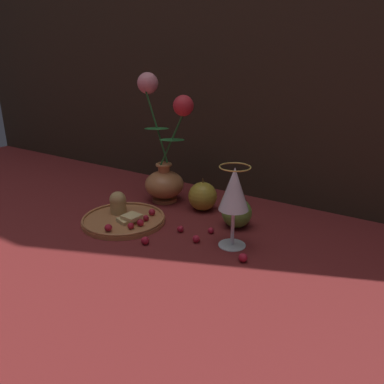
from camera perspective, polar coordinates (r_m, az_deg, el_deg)
The scene contains 11 objects.
ground_plane at distance 0.96m, azimuth -3.27°, elevation -4.88°, with size 2.40×2.40×0.00m, color maroon.
vase at distance 1.08m, azimuth -4.30°, elevation 4.41°, with size 0.20×0.11×0.36m.
plate_with_pastries at distance 0.99m, azimuth -10.45°, elevation -3.70°, with size 0.21×0.21×0.07m.
wine_glass at distance 0.81m, azimuth 6.43°, elevation 0.02°, with size 0.07×0.07×0.19m.
apple_beside_vase at distance 0.94m, azimuth 6.83°, elevation -3.15°, with size 0.08×0.08×0.09m.
apple_near_glass at distance 1.04m, azimuth 1.63°, elevation -0.66°, with size 0.08×0.08×0.09m.
berry_near_plate at distance 0.80m, azimuth 7.78°, elevation -9.88°, with size 0.02×0.02×0.02m, color #AD192D.
berry_front_center at distance 0.87m, azimuth 0.63°, elevation -7.16°, with size 0.02×0.02×0.02m, color #AD192D.
berry_by_glass_stem at distance 0.91m, azimuth 2.90°, elevation -5.89°, with size 0.02×0.02×0.02m, color #AD192D.
berry_under_candlestick at distance 0.92m, azimuth -1.78°, elevation -5.66°, with size 0.02×0.02×0.02m, color #AD192D.
berry_far_right at distance 0.86m, azimuth -7.15°, elevation -7.36°, with size 0.02×0.02×0.02m, color #AD192D.
Camera 1 is at (0.52, -0.70, 0.40)m, focal length 35.00 mm.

